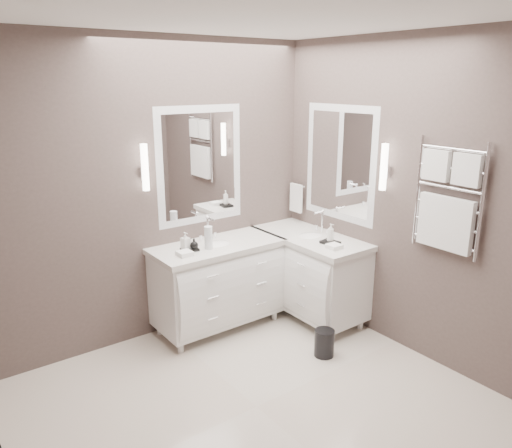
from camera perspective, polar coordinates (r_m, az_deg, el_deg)
floor at (r=3.92m, az=0.05°, el=-20.22°), size 3.20×3.00×0.01m
ceiling at (r=3.18m, az=0.07°, el=23.07°), size 3.20×3.00×0.01m
wall_back at (r=4.56m, az=-11.32°, el=3.56°), size 3.20×0.01×2.70m
wall_front at (r=2.36m, az=22.79°, el=-9.65°), size 3.20×0.01×2.70m
wall_right at (r=4.42m, az=17.03°, el=2.76°), size 0.01×3.00×2.70m
vanity_back at (r=4.79m, az=-4.39°, el=-6.40°), size 1.24×0.59×0.97m
vanity_right at (r=5.05m, az=6.07°, el=-5.25°), size 0.59×1.24×0.97m
mirror_back at (r=4.71m, az=-6.40°, el=6.67°), size 0.90×0.02×1.10m
mirror_right at (r=4.87m, az=9.55°, el=6.86°), size 0.02×0.90×1.10m
sconce_back at (r=4.39m, az=-12.57°, el=6.23°), size 0.06×0.06×0.40m
sconce_right at (r=4.44m, az=14.39°, el=6.23°), size 0.06×0.06×0.40m
towel_bar_corner at (r=5.32m, az=4.61°, el=3.05°), size 0.03×0.22×0.30m
towel_ladder at (r=4.15m, az=21.03°, el=2.12°), size 0.06×0.58×0.90m
waste_bin at (r=4.49m, az=7.81°, el=-13.31°), size 0.21×0.21×0.24m
amenity_tray_back at (r=4.50m, az=-7.58°, el=-2.90°), size 0.16×0.13×0.02m
amenity_tray_right at (r=4.70m, az=8.48°, el=-2.10°), size 0.14×0.18×0.02m
water_bottle at (r=4.50m, az=-5.46°, el=-1.56°), size 0.09×0.09×0.21m
soap_bottle_a at (r=4.48m, az=-8.08°, el=-1.88°), size 0.08×0.08×0.15m
soap_bottle_b at (r=4.47m, az=-7.09°, el=-2.24°), size 0.08×0.08×0.09m
soap_bottle_c at (r=4.67m, az=8.52°, el=-0.98°), size 0.07×0.07×0.17m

